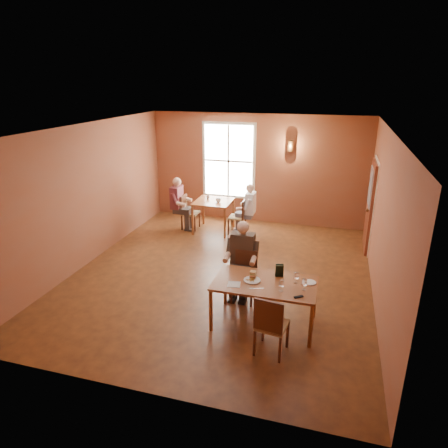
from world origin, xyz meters
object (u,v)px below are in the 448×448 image
(main_table, at_px, (264,303))
(diner_white, at_px, (238,210))
(chair_diner_main, at_px, (244,277))
(chair_diner_maroon, at_px, (191,212))
(diner_maroon, at_px, (189,204))
(second_table, at_px, (214,216))
(chair_empty, at_px, (272,324))
(diner_main, at_px, (244,266))
(chair_diner_white, at_px, (237,216))

(main_table, distance_m, diner_white, 4.17)
(chair_diner_main, height_order, chair_diner_maroon, chair_diner_maroon)
(diner_maroon, bearing_deg, second_table, 90.00)
(chair_diner_main, distance_m, chair_empty, 1.52)
(main_table, xyz_separation_m, diner_maroon, (-2.78, 3.91, 0.30))
(chair_empty, bearing_deg, diner_white, 118.18)
(chair_diner_main, xyz_separation_m, diner_main, (0.00, -0.03, 0.23))
(chair_diner_white, xyz_separation_m, chair_diner_maroon, (-1.30, 0.00, -0.00))
(main_table, xyz_separation_m, diner_main, (-0.50, 0.62, 0.31))
(chair_empty, height_order, chair_diner_maroon, chair_empty)
(chair_empty, distance_m, diner_maroon, 5.50)
(diner_main, bearing_deg, diner_maroon, -55.28)
(chair_diner_white, bearing_deg, main_table, -159.65)
(chair_empty, relative_size, diner_white, 0.75)
(diner_white, distance_m, diner_maroon, 1.36)
(diner_main, height_order, diner_white, diner_main)
(diner_white, bearing_deg, diner_main, -164.37)
(chair_diner_main, bearing_deg, second_table, -63.86)
(main_table, bearing_deg, chair_empty, -70.75)
(diner_main, xyz_separation_m, diner_maroon, (-2.28, 3.29, -0.01))
(main_table, bearing_deg, second_table, 118.24)
(diner_main, xyz_separation_m, diner_white, (-0.92, 3.29, -0.05))
(diner_white, bearing_deg, chair_diner_main, -164.23)
(diner_main, bearing_deg, chair_diner_maroon, -55.64)
(chair_diner_main, distance_m, second_table, 3.64)
(chair_diner_maroon, bearing_deg, chair_diner_main, 34.61)
(chair_diner_white, xyz_separation_m, diner_white, (0.03, 0.00, 0.18))
(second_table, height_order, diner_white, diner_white)
(chair_diner_main, distance_m, diner_white, 3.40)
(chair_diner_white, bearing_deg, second_table, 90.00)
(chair_diner_white, bearing_deg, diner_maroon, 90.00)
(main_table, height_order, chair_diner_white, chair_diner_white)
(main_table, xyz_separation_m, chair_empty, (0.24, -0.68, 0.10))
(diner_white, bearing_deg, diner_maroon, 90.00)
(second_table, relative_size, diner_white, 0.74)
(diner_white, bearing_deg, chair_empty, -160.14)
(diner_main, relative_size, chair_empty, 1.44)
(diner_white, height_order, diner_maroon, diner_maroon)
(chair_diner_main, relative_size, diner_maroon, 0.68)
(second_table, distance_m, diner_maroon, 0.73)
(main_table, xyz_separation_m, second_table, (-2.10, 3.91, 0.03))
(main_table, relative_size, chair_diner_white, 1.77)
(chair_diner_main, distance_m, diner_maroon, 3.99)
(chair_diner_main, bearing_deg, diner_maroon, -55.04)
(chair_diner_maroon, bearing_deg, diner_maroon, -90.00)
(chair_diner_main, distance_m, chair_diner_white, 3.40)
(chair_empty, distance_m, chair_diner_maroon, 5.48)
(diner_maroon, bearing_deg, diner_main, 34.72)
(diner_main, distance_m, chair_empty, 1.51)
(second_table, xyz_separation_m, chair_diner_white, (0.65, 0.00, 0.05))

